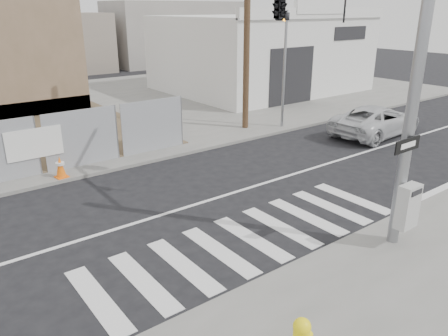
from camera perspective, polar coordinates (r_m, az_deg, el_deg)
ground at (r=12.80m, az=-3.75°, el=-4.79°), size 100.00×100.00×0.00m
sidewalk_far at (r=25.12m, az=-21.94°, el=6.47°), size 50.00×20.00×0.12m
signal_pole at (r=11.73m, az=12.28°, el=16.73°), size 0.96×5.87×7.00m
far_signal_pole at (r=20.37m, az=7.98°, el=14.61°), size 0.16×0.20×5.60m
concrete_wall_right at (r=24.59m, az=-24.16°, el=13.79°), size 5.50×1.30×8.00m
auto_shop at (r=30.61m, az=4.70°, el=14.77°), size 12.00×10.20×5.95m
utility_pole_right at (r=19.92m, az=3.04°, el=19.61°), size 1.60×0.28×10.00m
suv at (r=20.76m, az=19.25°, el=5.89°), size 4.96×2.53×1.34m
traffic_cone_d at (r=15.32m, az=-20.60°, el=0.13°), size 0.42×0.42×0.74m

